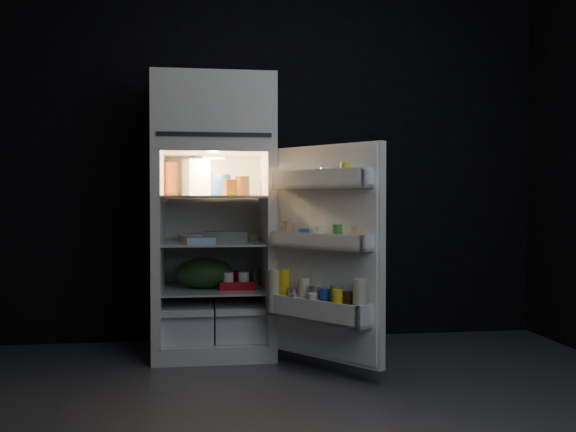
{
  "coord_description": "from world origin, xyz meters",
  "views": [
    {
      "loc": [
        -0.49,
        -2.91,
        0.99
      ],
      "look_at": [
        0.05,
        1.0,
        0.9
      ],
      "focal_mm": 40.0,
      "sensor_mm": 36.0,
      "label": 1
    }
  ],
  "objects": [
    {
      "name": "yogurt_tray",
      "position": [
        -0.25,
        1.2,
        0.45
      ],
      "size": [
        0.24,
        0.13,
        0.05
      ],
      "primitive_type": "cube",
      "rotation": [
        0.0,
        0.0,
        0.02
      ],
      "color": "#B10F17",
      "rests_on": "refrigerator"
    },
    {
      "name": "wrapped_pkg",
      "position": [
        -0.18,
        1.39,
        0.75
      ],
      "size": [
        0.16,
        0.15,
        0.05
      ],
      "primitive_type": "cube",
      "rotation": [
        0.0,
        0.0,
        0.4
      ],
      "color": "beige",
      "rests_on": "refrigerator"
    },
    {
      "name": "egg_carton",
      "position": [
        -0.32,
        1.24,
        0.76
      ],
      "size": [
        0.31,
        0.18,
        0.07
      ],
      "primitive_type": "cube",
      "rotation": [
        0.0,
        0.0,
        -0.25
      ],
      "color": "gray",
      "rests_on": "refrigerator"
    },
    {
      "name": "flat_package",
      "position": [
        -0.48,
        1.12,
        0.75
      ],
      "size": [
        0.18,
        0.09,
        0.04
      ],
      "primitive_type": "cube",
      "rotation": [
        0.0,
        0.0,
        -0.03
      ],
      "color": "#92CCE1",
      "rests_on": "refrigerator"
    },
    {
      "name": "small_carton",
      "position": [
        -0.3,
        1.1,
        1.08
      ],
      "size": [
        0.09,
        0.08,
        0.1
      ],
      "primitive_type": "cube",
      "rotation": [
        0.0,
        0.0,
        0.38
      ],
      "color": "orange",
      "rests_on": "refrigerator"
    },
    {
      "name": "produce_bag",
      "position": [
        -0.46,
        1.29,
        0.52
      ],
      "size": [
        0.46,
        0.43,
        0.2
      ],
      "primitive_type": "ellipsoid",
      "rotation": [
        0.0,
        0.0,
        0.38
      ],
      "color": "#193815",
      "rests_on": "refrigerator"
    },
    {
      "name": "mayo_jar",
      "position": [
        -0.35,
        1.32,
        1.1
      ],
      "size": [
        0.15,
        0.15,
        0.14
      ],
      "primitive_type": "cylinder",
      "rotation": [
        0.0,
        0.0,
        -0.21
      ],
      "color": "#1C499A",
      "rests_on": "refrigerator"
    },
    {
      "name": "pie",
      "position": [
        -0.48,
        1.38,
        0.75
      ],
      "size": [
        0.38,
        0.38,
        0.04
      ],
      "primitive_type": "cylinder",
      "rotation": [
        0.0,
        0.0,
        -0.38
      ],
      "color": "tan",
      "rests_on": "refrigerator"
    },
    {
      "name": "wall_back",
      "position": [
        0.0,
        1.7,
        1.35
      ],
      "size": [
        4.0,
        0.0,
        2.7
      ],
      "primitive_type": "cube",
      "color": "black",
      "rests_on": "ground"
    },
    {
      "name": "jam_jar",
      "position": [
        -0.21,
        1.33,
        1.09
      ],
      "size": [
        0.13,
        0.13,
        0.13
      ],
      "primitive_type": "cylinder",
      "rotation": [
        0.0,
        0.0,
        -0.43
      ],
      "color": "#321F0E",
      "rests_on": "refrigerator"
    },
    {
      "name": "floor",
      "position": [
        0.0,
        0.0,
        0.0
      ],
      "size": [
        4.0,
        3.4,
        0.0
      ],
      "primitive_type": "cube",
      "color": "#4B4B50",
      "rests_on": "ground"
    },
    {
      "name": "milk_jug",
      "position": [
        -0.51,
        1.37,
        1.15
      ],
      "size": [
        0.19,
        0.19,
        0.24
      ],
      "primitive_type": "cube",
      "rotation": [
        0.0,
        0.0,
        0.38
      ],
      "color": "white",
      "rests_on": "refrigerator"
    },
    {
      "name": "amber_bottle",
      "position": [
        -0.68,
        1.39,
        1.14
      ],
      "size": [
        0.1,
        0.1,
        0.22
      ],
      "primitive_type": "cylinder",
      "rotation": [
        0.0,
        0.0,
        0.19
      ],
      "color": "#BE531E",
      "rests_on": "refrigerator"
    },
    {
      "name": "wall_front",
      "position": [
        0.0,
        -1.7,
        1.35
      ],
      "size": [
        4.0,
        0.0,
        2.7
      ],
      "primitive_type": "cube",
      "color": "black",
      "rests_on": "ground"
    },
    {
      "name": "small_can_red",
      "position": [
        -0.24,
        1.46,
        0.47
      ],
      "size": [
        0.09,
        0.09,
        0.09
      ],
      "primitive_type": "cylinder",
      "rotation": [
        0.0,
        0.0,
        -0.3
      ],
      "color": "#B10F17",
      "rests_on": "refrigerator"
    },
    {
      "name": "fridge_door",
      "position": [
        0.21,
        0.65,
        0.67
      ],
      "size": [
        0.6,
        0.68,
        1.22
      ],
      "color": "white",
      "rests_on": "ground"
    },
    {
      "name": "small_can_silver",
      "position": [
        -0.12,
        1.45,
        0.47
      ],
      "size": [
        0.1,
        0.1,
        0.09
      ],
      "primitive_type": "cylinder",
      "rotation": [
        0.0,
        0.0,
        0.36
      ],
      "color": "silver",
      "rests_on": "refrigerator"
    },
    {
      "name": "refrigerator",
      "position": [
        -0.4,
        1.32,
        0.96
      ],
      "size": [
        0.76,
        0.71,
        1.78
      ],
      "color": "white",
      "rests_on": "ground"
    }
  ]
}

